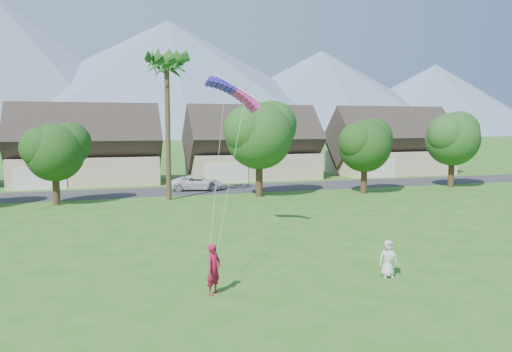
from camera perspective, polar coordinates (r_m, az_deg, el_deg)
name	(u,v)px	position (r m, az deg, el deg)	size (l,w,h in m)	color
ground	(347,320)	(17.38, 10.40, -15.87)	(500.00, 500.00, 0.00)	#2D6019
street	(182,191)	(49.24, -8.46, -1.68)	(90.00, 7.00, 0.01)	#2D2D30
kite_flyer	(214,269)	(19.25, -4.85, -10.57)	(0.71, 0.46, 1.94)	maroon
watcher	(388,259)	(22.01, 14.88, -9.12)	(0.77, 0.50, 1.59)	silver
parked_car	(198,183)	(49.42, -6.69, -0.78)	(2.40, 5.21, 1.45)	silver
mountain_ridge	(132,82)	(275.75, -13.98, 10.40)	(540.00, 240.00, 70.00)	slate
houses_row	(173,151)	(57.87, -9.44, 2.84)	(72.75, 8.19, 8.86)	beige
tree_row	(179,143)	(42.67, -8.78, 3.75)	(62.27, 6.67, 8.45)	#47301C
fan_palm	(167,60)	(43.43, -10.19, 12.90)	(3.00, 3.00, 13.80)	#4C3D26
parafoil_kite	(234,91)	(28.18, -2.48, 9.69)	(3.26, 1.13, 0.50)	#371BD0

